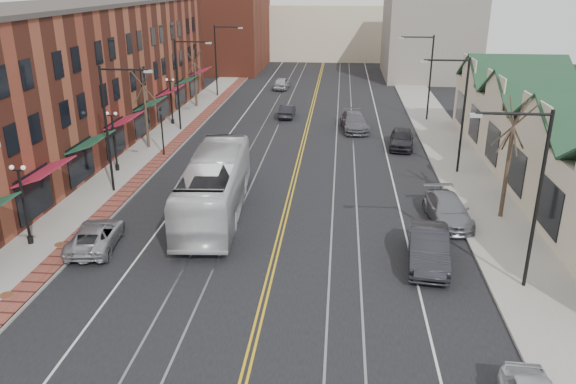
% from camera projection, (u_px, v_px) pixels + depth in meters
% --- Properties ---
extents(ground, '(160.00, 160.00, 0.00)m').
position_uv_depth(ground, '(250.00, 356.00, 20.70)').
color(ground, black).
rests_on(ground, ground).
extents(sidewalk_left, '(4.00, 120.00, 0.15)m').
position_uv_depth(sidewalk_left, '(129.00, 171.00, 40.33)').
color(sidewalk_left, gray).
rests_on(sidewalk_left, ground).
extents(sidewalk_right, '(4.00, 120.00, 0.15)m').
position_uv_depth(sidewalk_right, '(470.00, 182.00, 38.23)').
color(sidewalk_right, gray).
rests_on(sidewalk_right, ground).
extents(building_left, '(10.00, 50.00, 11.00)m').
position_uv_depth(building_left, '(69.00, 78.00, 45.53)').
color(building_left, brown).
rests_on(building_left, ground).
extents(building_right, '(8.00, 36.00, 4.60)m').
position_uv_depth(building_right, '(567.00, 153.00, 36.91)').
color(building_right, beige).
rests_on(building_right, ground).
extents(backdrop_left, '(14.00, 18.00, 14.00)m').
position_uv_depth(backdrop_left, '(217.00, 22.00, 84.75)').
color(backdrop_left, brown).
rests_on(backdrop_left, ground).
extents(backdrop_mid, '(22.00, 14.00, 9.00)m').
position_uv_depth(backdrop_mid, '(325.00, 31.00, 98.19)').
color(backdrop_mid, beige).
rests_on(backdrop_mid, ground).
extents(backdrop_right, '(12.00, 16.00, 11.00)m').
position_uv_depth(backdrop_right, '(429.00, 37.00, 77.91)').
color(backdrop_right, slate).
rests_on(backdrop_right, ground).
extents(streetlight_l_1, '(3.33, 0.25, 8.00)m').
position_uv_depth(streetlight_l_1, '(112.00, 117.00, 34.77)').
color(streetlight_l_1, black).
rests_on(streetlight_l_1, sidewalk_left).
extents(streetlight_l_2, '(3.33, 0.25, 8.00)m').
position_uv_depth(streetlight_l_2, '(182.00, 76.00, 49.65)').
color(streetlight_l_2, black).
rests_on(streetlight_l_2, sidewalk_left).
extents(streetlight_l_3, '(3.33, 0.25, 8.00)m').
position_uv_depth(streetlight_l_3, '(219.00, 53.00, 64.54)').
color(streetlight_l_3, black).
rests_on(streetlight_l_3, sidewalk_left).
extents(streetlight_r_0, '(3.33, 0.25, 8.00)m').
position_uv_depth(streetlight_r_0, '(530.00, 183.00, 23.52)').
color(streetlight_r_0, black).
rests_on(streetlight_r_0, sidewalk_right).
extents(streetlight_r_1, '(3.33, 0.25, 8.00)m').
position_uv_depth(streetlight_r_1, '(458.00, 104.00, 38.41)').
color(streetlight_r_1, black).
rests_on(streetlight_r_1, sidewalk_right).
extents(streetlight_r_2, '(3.33, 0.25, 8.00)m').
position_uv_depth(streetlight_r_2, '(426.00, 69.00, 53.30)').
color(streetlight_r_2, black).
rests_on(streetlight_r_2, sidewalk_right).
extents(lamppost_l_1, '(0.84, 0.28, 4.27)m').
position_uv_depth(lamppost_l_1, '(24.00, 207.00, 28.48)').
color(lamppost_l_1, black).
rests_on(lamppost_l_1, sidewalk_left).
extents(lamppost_l_2, '(0.84, 0.28, 4.27)m').
position_uv_depth(lamppost_l_2, '(115.00, 143.00, 39.65)').
color(lamppost_l_2, black).
rests_on(lamppost_l_2, sidewalk_left).
extents(lamppost_l_3, '(0.84, 0.28, 4.27)m').
position_uv_depth(lamppost_l_3, '(171.00, 102.00, 52.67)').
color(lamppost_l_3, black).
rests_on(lamppost_l_3, sidewalk_left).
extents(tree_left_near, '(1.78, 1.37, 6.48)m').
position_uv_depth(tree_left_near, '(145.00, 106.00, 44.74)').
color(tree_left_near, '#382B21').
rests_on(tree_left_near, sidewalk_left).
extents(tree_left_far, '(1.66, 1.28, 6.02)m').
position_uv_depth(tree_left_far, '(195.00, 77.00, 59.71)').
color(tree_left_far, '#382B21').
rests_on(tree_left_far, sidewalk_left).
extents(tree_right_mid, '(1.90, 1.46, 6.93)m').
position_uv_depth(tree_right_mid, '(509.00, 157.00, 31.29)').
color(tree_right_mid, '#382B21').
rests_on(tree_right_mid, sidewalk_right).
extents(manhole_mid, '(0.60, 0.60, 0.02)m').
position_uv_depth(manhole_mid, '(6.00, 295.00, 24.41)').
color(manhole_mid, '#592D19').
rests_on(manhole_mid, sidewalk_left).
extents(manhole_far, '(0.60, 0.60, 0.02)m').
position_uv_depth(manhole_far, '(60.00, 244.00, 29.07)').
color(manhole_far, '#592D19').
rests_on(manhole_far, sidewalk_left).
extents(traffic_signal, '(0.18, 0.15, 3.80)m').
position_uv_depth(traffic_signal, '(162.00, 127.00, 43.12)').
color(traffic_signal, black).
rests_on(traffic_signal, sidewalk_left).
extents(transit_bus, '(3.86, 12.81, 3.52)m').
position_uv_depth(transit_bus, '(215.00, 186.00, 32.66)').
color(transit_bus, silver).
rests_on(transit_bus, ground).
extents(parked_suv, '(2.80, 5.00, 1.32)m').
position_uv_depth(parked_suv, '(96.00, 236.00, 28.86)').
color(parked_suv, '#9FA0A6').
rests_on(parked_suv, ground).
extents(parked_car_b, '(2.33, 5.38, 1.72)m').
position_uv_depth(parked_car_b, '(428.00, 248.00, 27.12)').
color(parked_car_b, black).
rests_on(parked_car_b, ground).
extents(parked_car_c, '(2.51, 5.28, 1.49)m').
position_uv_depth(parked_car_c, '(448.00, 210.00, 31.90)').
color(parked_car_c, slate).
rests_on(parked_car_c, ground).
extents(parked_car_d, '(2.39, 4.86, 1.60)m').
position_uv_depth(parked_car_d, '(402.00, 138.00, 45.95)').
color(parked_car_d, black).
rests_on(parked_car_d, ground).
extents(distant_car_left, '(1.42, 3.93, 1.29)m').
position_uv_depth(distant_car_left, '(287.00, 111.00, 56.19)').
color(distant_car_left, black).
rests_on(distant_car_left, ground).
extents(distant_car_right, '(2.84, 5.77, 1.61)m').
position_uv_depth(distant_car_right, '(354.00, 122.00, 51.36)').
color(distant_car_right, '#5C5B62').
rests_on(distant_car_right, ground).
extents(distant_car_far, '(1.98, 4.42, 1.48)m').
position_uv_depth(distant_car_far, '(282.00, 83.00, 70.64)').
color(distant_car_far, '#ACAEB4').
rests_on(distant_car_far, ground).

